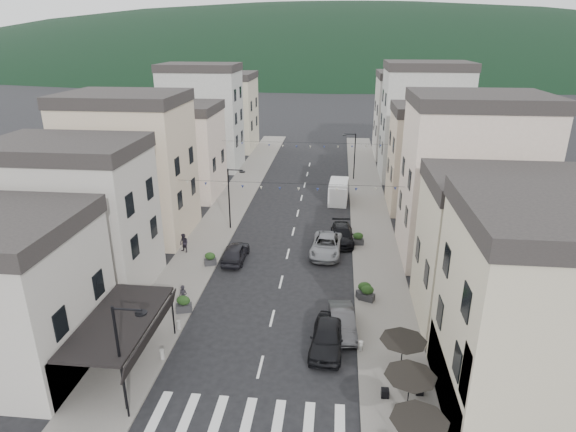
{
  "coord_description": "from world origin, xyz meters",
  "views": [
    {
      "loc": [
        3.89,
        -16.1,
        17.7
      ],
      "look_at": [
        0.02,
        20.93,
        3.5
      ],
      "focal_mm": 30.0,
      "sensor_mm": 36.0,
      "label": 1
    }
  ],
  "objects_px": {
    "parked_car_b": "(342,321)",
    "delivery_van": "(339,191)",
    "parked_car_e": "(235,252)",
    "parked_car_c": "(326,245)",
    "parked_car_d": "(342,234)",
    "parked_car_a": "(327,337)",
    "pedestrian_b": "(184,243)",
    "pedestrian_a": "(183,296)"
  },
  "relations": [
    {
      "from": "parked_car_a",
      "to": "pedestrian_a",
      "type": "relative_size",
      "value": 2.97
    },
    {
      "from": "parked_car_c",
      "to": "parked_car_d",
      "type": "relative_size",
      "value": 1.12
    },
    {
      "from": "parked_car_c",
      "to": "parked_car_e",
      "type": "relative_size",
      "value": 1.25
    },
    {
      "from": "parked_car_b",
      "to": "parked_car_d",
      "type": "height_order",
      "value": "parked_car_d"
    },
    {
      "from": "parked_car_a",
      "to": "delivery_van",
      "type": "relative_size",
      "value": 0.92
    },
    {
      "from": "parked_car_c",
      "to": "pedestrian_b",
      "type": "relative_size",
      "value": 3.25
    },
    {
      "from": "parked_car_a",
      "to": "parked_car_d",
      "type": "xyz_separation_m",
      "value": [
        0.89,
        15.95,
        -0.11
      ]
    },
    {
      "from": "parked_car_b",
      "to": "parked_car_d",
      "type": "bearing_deg",
      "value": 84.12
    },
    {
      "from": "parked_car_b",
      "to": "delivery_van",
      "type": "height_order",
      "value": "delivery_van"
    },
    {
      "from": "parked_car_d",
      "to": "delivery_van",
      "type": "xyz_separation_m",
      "value": [
        -0.4,
        11.35,
        0.49
      ]
    },
    {
      "from": "parked_car_c",
      "to": "delivery_van",
      "type": "xyz_separation_m",
      "value": [
        0.94,
        13.99,
        0.45
      ]
    },
    {
      "from": "parked_car_a",
      "to": "pedestrian_b",
      "type": "relative_size",
      "value": 2.85
    },
    {
      "from": "parked_car_d",
      "to": "delivery_van",
      "type": "height_order",
      "value": "delivery_van"
    },
    {
      "from": "parked_car_a",
      "to": "delivery_van",
      "type": "height_order",
      "value": "delivery_van"
    },
    {
      "from": "parked_car_d",
      "to": "pedestrian_b",
      "type": "xyz_separation_m",
      "value": [
        -13.42,
        -3.88,
        0.25
      ]
    },
    {
      "from": "delivery_van",
      "to": "pedestrian_b",
      "type": "height_order",
      "value": "delivery_van"
    },
    {
      "from": "delivery_van",
      "to": "parked_car_b",
      "type": "bearing_deg",
      "value": -86.27
    },
    {
      "from": "parked_car_b",
      "to": "delivery_van",
      "type": "relative_size",
      "value": 0.82
    },
    {
      "from": "parked_car_d",
      "to": "pedestrian_a",
      "type": "bearing_deg",
      "value": -133.67
    },
    {
      "from": "parked_car_a",
      "to": "parked_car_d",
      "type": "bearing_deg",
      "value": 90.85
    },
    {
      "from": "parked_car_b",
      "to": "parked_car_d",
      "type": "xyz_separation_m",
      "value": [
        0.0,
        14.04,
        0.0
      ]
    },
    {
      "from": "delivery_van",
      "to": "pedestrian_a",
      "type": "distance_m",
      "value": 25.96
    },
    {
      "from": "parked_car_b",
      "to": "pedestrian_a",
      "type": "distance_m",
      "value": 10.91
    },
    {
      "from": "pedestrian_a",
      "to": "parked_car_a",
      "type": "bearing_deg",
      "value": -10.32
    },
    {
      "from": "parked_car_a",
      "to": "parked_car_b",
      "type": "xyz_separation_m",
      "value": [
        0.89,
        1.91,
        -0.11
      ]
    },
    {
      "from": "parked_car_e",
      "to": "parked_car_c",
      "type": "bearing_deg",
      "value": -162.55
    },
    {
      "from": "parked_car_c",
      "to": "parked_car_e",
      "type": "xyz_separation_m",
      "value": [
        -7.44,
        -2.16,
        -0.02
      ]
    },
    {
      "from": "parked_car_e",
      "to": "pedestrian_b",
      "type": "distance_m",
      "value": 4.73
    },
    {
      "from": "delivery_van",
      "to": "parked_car_c",
      "type": "bearing_deg",
      "value": -91.01
    },
    {
      "from": "pedestrian_b",
      "to": "parked_car_a",
      "type": "bearing_deg",
      "value": -16.65
    },
    {
      "from": "parked_car_a",
      "to": "pedestrian_a",
      "type": "bearing_deg",
      "value": 164.53
    },
    {
      "from": "delivery_van",
      "to": "parked_car_e",
      "type": "bearing_deg",
      "value": -114.59
    },
    {
      "from": "parked_car_e",
      "to": "parked_car_a",
      "type": "bearing_deg",
      "value": 126.56
    },
    {
      "from": "parked_car_c",
      "to": "parked_car_d",
      "type": "xyz_separation_m",
      "value": [
        1.34,
        2.64,
        -0.05
      ]
    },
    {
      "from": "parked_car_b",
      "to": "pedestrian_a",
      "type": "relative_size",
      "value": 2.65
    },
    {
      "from": "parked_car_a",
      "to": "parked_car_e",
      "type": "height_order",
      "value": "parked_car_a"
    },
    {
      "from": "parked_car_d",
      "to": "parked_car_e",
      "type": "distance_m",
      "value": 10.01
    },
    {
      "from": "delivery_van",
      "to": "pedestrian_a",
      "type": "height_order",
      "value": "delivery_van"
    },
    {
      "from": "parked_car_a",
      "to": "parked_car_d",
      "type": "relative_size",
      "value": 0.98
    },
    {
      "from": "parked_car_e",
      "to": "pedestrian_b",
      "type": "bearing_deg",
      "value": -9.93
    },
    {
      "from": "parked_car_e",
      "to": "parked_car_b",
      "type": "bearing_deg",
      "value": 134.8
    },
    {
      "from": "parked_car_e",
      "to": "pedestrian_a",
      "type": "height_order",
      "value": "pedestrian_a"
    }
  ]
}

